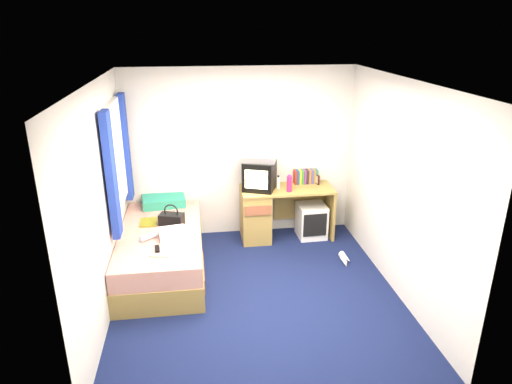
{
  "coord_description": "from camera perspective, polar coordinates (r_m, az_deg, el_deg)",
  "views": [
    {
      "loc": [
        -0.63,
        -4.48,
        2.95
      ],
      "look_at": [
        0.09,
        0.7,
        0.99
      ],
      "focal_mm": 32.0,
      "sensor_mm": 36.0,
      "label": 1
    }
  ],
  "objects": [
    {
      "name": "ground",
      "position": [
        5.4,
        0.1,
        -12.56
      ],
      "size": [
        3.4,
        3.4,
        0.0
      ],
      "primitive_type": "plane",
      "color": "#0C1438",
      "rests_on": "ground"
    },
    {
      "name": "colour_swatch_fan",
      "position": [
        5.13,
        -11.96,
        -7.83
      ],
      "size": [
        0.23,
        0.11,
        0.01
      ],
      "primitive_type": "cube",
      "rotation": [
        0.0,
        0.0,
        -0.26
      ],
      "color": "gold",
      "rests_on": "bed"
    },
    {
      "name": "aerosol_can",
      "position": [
        6.38,
        2.8,
        1.17
      ],
      "size": [
        0.05,
        0.05,
        0.17
      ],
      "primitive_type": "cylinder",
      "rotation": [
        0.0,
        0.0,
        -0.08
      ],
      "color": "white",
      "rests_on": "desk"
    },
    {
      "name": "vcr",
      "position": [
        6.23,
        0.45,
        4.27
      ],
      "size": [
        0.51,
        0.43,
        0.08
      ],
      "primitive_type": "cube",
      "rotation": [
        0.0,
        0.0,
        -0.29
      ],
      "color": "silver",
      "rests_on": "crt_tv"
    },
    {
      "name": "remote_control",
      "position": [
        5.28,
        -12.24,
        -6.95
      ],
      "size": [
        0.07,
        0.16,
        0.02
      ],
      "primitive_type": "cube",
      "rotation": [
        0.0,
        0.0,
        0.1
      ],
      "color": "black",
      "rests_on": "bed"
    },
    {
      "name": "desk",
      "position": [
        6.51,
        1.44,
        -2.43
      ],
      "size": [
        1.3,
        0.55,
        0.75
      ],
      "color": "#A68945",
      "rests_on": "ground"
    },
    {
      "name": "pink_water_bottle",
      "position": [
        6.26,
        4.19,
        1.0
      ],
      "size": [
        0.09,
        0.09,
        0.22
      ],
      "primitive_type": "cylinder",
      "rotation": [
        0.0,
        0.0,
        0.27
      ],
      "color": "#EF2161",
      "rests_on": "desk"
    },
    {
      "name": "storage_cube",
      "position": [
        6.66,
        6.94,
        -3.57
      ],
      "size": [
        0.41,
        0.41,
        0.49
      ],
      "primitive_type": "cube",
      "rotation": [
        0.0,
        0.0,
        0.04
      ],
      "color": "white",
      "rests_on": "ground"
    },
    {
      "name": "book_row",
      "position": [
        6.62,
        6.23,
        1.94
      ],
      "size": [
        0.34,
        0.13,
        0.2
      ],
      "color": "maroon",
      "rests_on": "desk"
    },
    {
      "name": "picture_frame",
      "position": [
        6.61,
        7.62,
        1.58
      ],
      "size": [
        0.05,
        0.12,
        0.14
      ],
      "primitive_type": "cube",
      "rotation": [
        0.0,
        0.0,
        0.26
      ],
      "color": "black",
      "rests_on": "desk"
    },
    {
      "name": "magazine",
      "position": [
        5.98,
        -13.29,
        -3.7
      ],
      "size": [
        0.22,
        0.29,
        0.01
      ],
      "primitive_type": "cube",
      "rotation": [
        0.0,
        0.0,
        0.03
      ],
      "color": "gold",
      "rests_on": "bed"
    },
    {
      "name": "room_shell",
      "position": [
        4.76,
        0.11,
        2.23
      ],
      "size": [
        3.4,
        3.4,
        3.4
      ],
      "color": "white",
      "rests_on": "ground"
    },
    {
      "name": "bed",
      "position": [
        5.85,
        -11.68,
        -7.19
      ],
      "size": [
        1.01,
        2.0,
        0.54
      ],
      "color": "#A68945",
      "rests_on": "ground"
    },
    {
      "name": "white_heels",
      "position": [
        6.11,
        11.07,
        -8.27
      ],
      "size": [
        0.18,
        0.32,
        0.09
      ],
      "color": "white",
      "rests_on": "ground"
    },
    {
      "name": "towel",
      "position": [
        5.51,
        -10.4,
        -5.13
      ],
      "size": [
        0.35,
        0.31,
        0.1
      ],
      "primitive_type": "cube",
      "rotation": [
        0.0,
        0.0,
        0.17
      ],
      "color": "white",
      "rests_on": "bed"
    },
    {
      "name": "pillow",
      "position": [
        6.47,
        -11.45,
        -1.11
      ],
      "size": [
        0.62,
        0.43,
        0.13
      ],
      "primitive_type": "cube",
      "rotation": [
        0.0,
        0.0,
        0.12
      ],
      "color": "#176F99",
      "rests_on": "bed"
    },
    {
      "name": "water_bottle",
      "position": [
        5.53,
        -13.35,
        -5.48
      ],
      "size": [
        0.2,
        0.18,
        0.07
      ],
      "primitive_type": "cylinder",
      "rotation": [
        0.0,
        1.57,
        0.67
      ],
      "color": "silver",
      "rests_on": "bed"
    },
    {
      "name": "handbag",
      "position": [
        5.83,
        -10.51,
        -3.33
      ],
      "size": [
        0.33,
        0.25,
        0.28
      ],
      "rotation": [
        0.0,
        0.0,
        -0.3
      ],
      "color": "black",
      "rests_on": "bed"
    },
    {
      "name": "crt_tv",
      "position": [
        6.3,
        0.44,
        2.11
      ],
      "size": [
        0.52,
        0.51,
        0.41
      ],
      "rotation": [
        0.0,
        0.0,
        -0.38
      ],
      "color": "black",
      "rests_on": "desk"
    },
    {
      "name": "window_assembly",
      "position": [
        5.66,
        -16.93,
        3.98
      ],
      "size": [
        0.11,
        1.42,
        1.4
      ],
      "color": "silver",
      "rests_on": "room_shell"
    }
  ]
}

